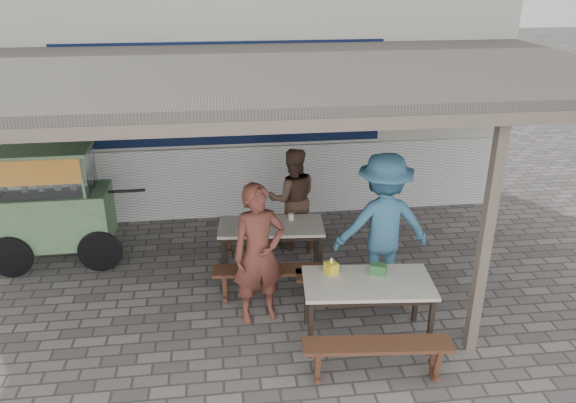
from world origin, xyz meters
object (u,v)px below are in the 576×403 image
(table_left, at_px, (271,230))
(patron_street_side, at_px, (259,254))
(bench_left_wall, at_px, (270,232))
(tissue_box, at_px, (331,268))
(patron_right_table, at_px, (383,225))
(bench_right_wall, at_px, (357,281))
(donation_box, at_px, (378,269))
(table_right, at_px, (368,287))
(vendor_cart, at_px, (54,202))
(condiment_jar, at_px, (291,217))
(patron_wall_side, at_px, (293,199))
(condiment_bowl, at_px, (261,225))
(bench_right_street, at_px, (377,352))
(bench_left_street, at_px, (272,277))

(table_left, bearing_deg, patron_street_side, -99.21)
(bench_left_wall, relative_size, tissue_box, 12.06)
(patron_street_side, distance_m, tissue_box, 0.85)
(patron_right_table, relative_size, tissue_box, 15.00)
(bench_right_wall, bearing_deg, patron_right_table, 44.98)
(tissue_box, distance_m, donation_box, 0.52)
(table_right, bearing_deg, bench_right_wall, 90.00)
(vendor_cart, height_order, patron_right_table, patron_right_table)
(table_left, height_order, donation_box, donation_box)
(bench_left_wall, bearing_deg, condiment_jar, -59.54)
(patron_wall_side, distance_m, condiment_jar, 0.68)
(condiment_bowl, bearing_deg, tissue_box, -62.01)
(bench_right_street, bearing_deg, bench_left_street, 124.43)
(bench_right_street, distance_m, vendor_cart, 4.85)
(table_left, height_order, bench_right_wall, table_left)
(bench_left_wall, distance_m, patron_wall_side, 0.58)
(bench_right_wall, bearing_deg, condiment_bowl, 148.39)
(donation_box, bearing_deg, bench_right_street, -104.50)
(patron_right_table, distance_m, condiment_bowl, 1.57)
(table_left, height_order, bench_left_street, table_left)
(table_right, xyz_separation_m, bench_right_street, (-0.06, -0.68, -0.33))
(vendor_cart, xyz_separation_m, patron_street_side, (2.69, -1.75, -0.05))
(table_right, height_order, condiment_jar, condiment_jar)
(donation_box, xyz_separation_m, condiment_jar, (-0.77, 1.54, -0.02))
(bench_left_wall, relative_size, vendor_cart, 0.71)
(bench_right_wall, bearing_deg, bench_left_wall, 127.02)
(patron_street_side, relative_size, condiment_jar, 21.03)
(bench_right_street, distance_m, patron_street_side, 1.73)
(patron_right_table, relative_size, condiment_jar, 22.94)
(bench_right_wall, height_order, condiment_jar, condiment_jar)
(patron_wall_side, relative_size, patron_right_table, 0.82)
(patron_right_table, bearing_deg, bench_left_street, 2.12)
(patron_street_side, height_order, patron_wall_side, patron_street_side)
(table_right, bearing_deg, bench_left_wall, 116.86)
(patron_street_side, height_order, donation_box, patron_street_side)
(table_left, distance_m, bench_left_wall, 0.71)
(table_left, xyz_separation_m, patron_street_side, (-0.23, -0.97, 0.18))
(patron_street_side, distance_m, condiment_jar, 1.23)
(bench_right_wall, distance_m, vendor_cart, 4.26)
(condiment_jar, bearing_deg, patron_wall_side, 80.60)
(table_left, bearing_deg, table_right, -55.17)
(condiment_jar, bearing_deg, donation_box, -63.33)
(table_right, relative_size, bench_right_street, 0.96)
(patron_right_table, bearing_deg, bench_right_street, 72.53)
(donation_box, bearing_deg, condiment_bowl, 131.16)
(vendor_cart, xyz_separation_m, patron_right_table, (4.27, -1.33, 0.03))
(table_right, distance_m, donation_box, 0.25)
(table_right, bearing_deg, condiment_jar, 115.52)
(bench_right_street, height_order, bench_right_wall, same)
(table_left, xyz_separation_m, table_right, (0.91, -1.55, 0.00))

